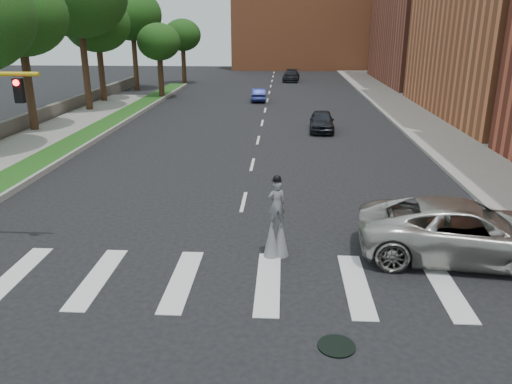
# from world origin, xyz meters

# --- Properties ---
(ground_plane) EXTENTS (160.00, 160.00, 0.00)m
(ground_plane) POSITION_xyz_m (0.00, 0.00, 0.00)
(ground_plane) COLOR black
(ground_plane) RESTS_ON ground
(grass_median) EXTENTS (2.00, 60.00, 0.25)m
(grass_median) POSITION_xyz_m (-11.50, 20.00, 0.12)
(grass_median) COLOR #194714
(grass_median) RESTS_ON ground
(median_curb) EXTENTS (0.20, 60.00, 0.28)m
(median_curb) POSITION_xyz_m (-10.45, 20.00, 0.14)
(median_curb) COLOR gray
(median_curb) RESTS_ON ground
(sidewalk_right) EXTENTS (5.00, 90.00, 0.18)m
(sidewalk_right) POSITION_xyz_m (12.50, 25.00, 0.09)
(sidewalk_right) COLOR gray
(sidewalk_right) RESTS_ON ground
(stone_wall) EXTENTS (0.50, 56.00, 1.10)m
(stone_wall) POSITION_xyz_m (-17.00, 22.00, 0.55)
(stone_wall) COLOR #524E46
(stone_wall) RESTS_ON ground
(manhole) EXTENTS (0.90, 0.90, 0.04)m
(manhole) POSITION_xyz_m (3.00, -2.00, 0.02)
(manhole) COLOR black
(manhole) RESTS_ON ground
(building_far) EXTENTS (16.00, 22.00, 20.00)m
(building_far) POSITION_xyz_m (22.00, 54.00, 10.00)
(building_far) COLOR brown
(building_far) RESTS_ON ground
(building_backdrop) EXTENTS (26.00, 14.00, 18.00)m
(building_backdrop) POSITION_xyz_m (6.00, 78.00, 9.00)
(building_backdrop) COLOR #C96B3F
(building_backdrop) RESTS_ON ground
(stilt_performer) EXTENTS (0.83, 0.62, 2.78)m
(stilt_performer) POSITION_xyz_m (1.48, 2.81, 1.05)
(stilt_performer) COLOR #352115
(stilt_performer) RESTS_ON ground
(suv_crossing) EXTENTS (7.10, 3.89, 1.88)m
(suv_crossing) POSITION_xyz_m (7.56, 3.00, 0.94)
(suv_crossing) COLOR #A7A49E
(suv_crossing) RESTS_ON ground
(car_near) EXTENTS (1.88, 4.27, 1.43)m
(car_near) POSITION_xyz_m (4.36, 23.20, 0.71)
(car_near) COLOR black
(car_near) RESTS_ON ground
(car_mid) EXTENTS (1.55, 3.92, 1.27)m
(car_mid) POSITION_xyz_m (-0.86, 37.50, 0.63)
(car_mid) COLOR navy
(car_mid) RESTS_ON ground
(car_far) EXTENTS (2.46, 5.20, 1.47)m
(car_far) POSITION_xyz_m (2.55, 55.61, 0.73)
(car_far) COLOR black
(car_far) RESTS_ON ground
(tree_3) EXTENTS (6.37, 6.37, 10.53)m
(tree_3) POSITION_xyz_m (-15.92, 21.81, 7.78)
(tree_3) COLOR #352115
(tree_3) RESTS_ON ground
(tree_5) EXTENTS (6.55, 6.55, 11.00)m
(tree_5) POSITION_xyz_m (-15.31, 45.43, 8.17)
(tree_5) COLOR #352115
(tree_5) RESTS_ON ground
(tree_6) EXTENTS (4.27, 4.27, 7.38)m
(tree_6) POSITION_xyz_m (-10.84, 38.78, 5.50)
(tree_6) COLOR #352115
(tree_6) RESTS_ON ground
(tree_7) EXTENTS (4.58, 4.58, 7.90)m
(tree_7) POSITION_xyz_m (-11.09, 52.15, 5.89)
(tree_7) COLOR #352115
(tree_7) RESTS_ON ground
(tree_8) EXTENTS (6.12, 6.12, 9.88)m
(tree_8) POSITION_xyz_m (-15.84, 35.85, 7.24)
(tree_8) COLOR #352115
(tree_8) RESTS_ON ground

